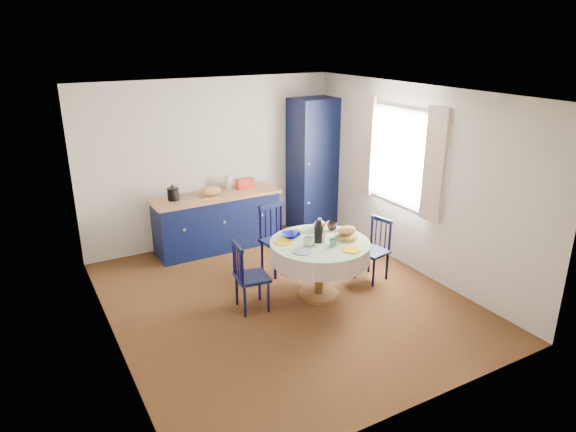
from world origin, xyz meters
name	(u,v)px	position (x,y,z in m)	size (l,w,h in m)	color
floor	(284,299)	(0.00, 0.00, 0.00)	(4.50, 4.50, 0.00)	black
ceiling	(283,93)	(0.00, 0.00, 2.50)	(4.50, 4.50, 0.00)	white
wall_back	(212,162)	(0.00, 2.25, 1.25)	(4.00, 0.02, 2.50)	beige
wall_left	(104,235)	(-2.00, 0.00, 1.25)	(0.02, 4.50, 2.50)	beige
wall_right	(415,180)	(2.00, 0.00, 1.25)	(0.02, 4.50, 2.50)	beige
window	(399,156)	(1.95, 0.30, 1.52)	(0.10, 1.74, 1.45)	white
kitchen_counter	(217,220)	(-0.10, 1.90, 0.44)	(1.92, 0.63, 1.09)	black
pantry_cabinet	(314,164)	(1.66, 2.00, 1.07)	(0.79, 0.60, 2.14)	black
dining_table	(320,251)	(0.43, -0.13, 0.61)	(1.21, 1.21, 1.01)	brown
chair_left	(249,276)	(-0.47, 0.00, 0.43)	(0.40, 0.42, 0.85)	black
chair_far	(277,239)	(0.31, 0.76, 0.47)	(0.46, 0.44, 0.93)	black
chair_right	(374,249)	(1.32, -0.07, 0.42)	(0.43, 0.44, 0.83)	black
mug_a	(309,242)	(0.24, -0.17, 0.78)	(0.13, 0.13, 0.11)	silver
mug_b	(333,243)	(0.48, -0.32, 0.78)	(0.10, 0.10, 0.09)	#377B6C
mug_c	(332,226)	(0.76, 0.11, 0.78)	(0.13, 0.13, 0.10)	black
mug_d	(296,232)	(0.27, 0.19, 0.77)	(0.09, 0.09, 0.08)	silver
cobalt_bowl	(291,235)	(0.19, 0.16, 0.76)	(0.22, 0.22, 0.06)	#040A6A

